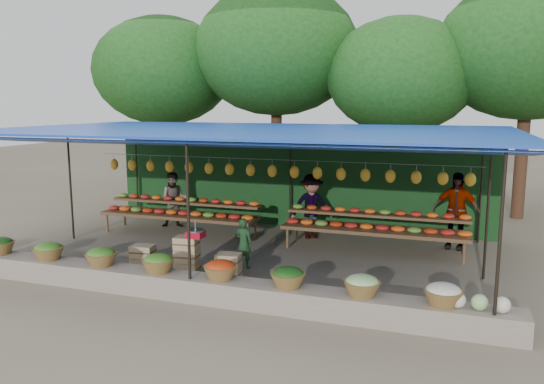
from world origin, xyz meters
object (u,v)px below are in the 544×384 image
(weighing_scale, at_px, (196,233))
(vendor_seated, at_px, (244,243))
(crate_counter, at_px, (186,259))
(blue_crate_front, at_px, (19,261))

(weighing_scale, distance_m, vendor_seated, 1.10)
(crate_counter, relative_size, weighing_scale, 6.57)
(vendor_seated, distance_m, blue_crate_front, 4.65)
(vendor_seated, bearing_deg, blue_crate_front, 25.22)
(weighing_scale, height_order, vendor_seated, weighing_scale)
(crate_counter, bearing_deg, vendor_seated, 40.45)
(crate_counter, bearing_deg, blue_crate_front, -167.93)
(crate_counter, relative_size, blue_crate_front, 5.35)
(crate_counter, distance_m, vendor_seated, 1.23)
(crate_counter, relative_size, vendor_seated, 2.29)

